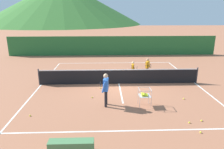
% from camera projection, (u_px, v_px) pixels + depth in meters
% --- Properties ---
extents(ground_plane, '(120.00, 120.00, 0.00)m').
position_uv_depth(ground_plane, '(119.00, 84.00, 13.81)').
color(ground_plane, '#A86647').
extents(line_baseline_near, '(10.06, 0.08, 0.01)m').
position_uv_depth(line_baseline_near, '(129.00, 131.00, 8.36)').
color(line_baseline_near, white).
rests_on(line_baseline_near, ground).
extents(line_baseline_far, '(10.06, 0.08, 0.01)m').
position_uv_depth(line_baseline_far, '(115.00, 63.00, 19.41)').
color(line_baseline_far, white).
rests_on(line_baseline_far, ground).
extents(line_sideline_west, '(0.08, 11.54, 0.01)m').
position_uv_depth(line_sideline_west, '(41.00, 85.00, 13.63)').
color(line_sideline_west, white).
rests_on(line_sideline_west, ground).
extents(line_sideline_east, '(0.08, 11.54, 0.01)m').
position_uv_depth(line_sideline_east, '(195.00, 83.00, 13.99)').
color(line_sideline_east, white).
rests_on(line_sideline_east, ground).
extents(line_service_center, '(0.08, 6.20, 0.01)m').
position_uv_depth(line_service_center, '(119.00, 84.00, 13.81)').
color(line_service_center, white).
rests_on(line_service_center, ground).
extents(tennis_net, '(10.34, 0.08, 1.05)m').
position_uv_depth(tennis_net, '(119.00, 76.00, 13.67)').
color(tennis_net, '#333338').
rests_on(tennis_net, ground).
extents(instructor, '(0.43, 0.79, 1.67)m').
position_uv_depth(instructor, '(106.00, 87.00, 10.33)').
color(instructor, black).
rests_on(instructor, ground).
extents(student_0, '(0.41, 0.64, 1.20)m').
position_uv_depth(student_0, '(133.00, 68.00, 14.79)').
color(student_0, navy).
rests_on(student_0, ground).
extents(student_1, '(0.44, 0.72, 1.33)m').
position_uv_depth(student_1, '(148.00, 66.00, 15.13)').
color(student_1, black).
rests_on(student_1, ground).
extents(ball_cart, '(0.58, 0.58, 0.90)m').
position_uv_depth(ball_cart, '(144.00, 95.00, 10.41)').
color(ball_cart, '#B7B7BC').
rests_on(ball_cart, ground).
extents(tennis_ball_0, '(0.07, 0.07, 0.07)m').
position_uv_depth(tennis_ball_0, '(201.00, 121.00, 9.07)').
color(tennis_ball_0, yellow).
rests_on(tennis_ball_0, ground).
extents(tennis_ball_1, '(0.07, 0.07, 0.07)m').
position_uv_depth(tennis_ball_1, '(30.00, 116.00, 9.51)').
color(tennis_ball_1, yellow).
rests_on(tennis_ball_1, ground).
extents(tennis_ball_2, '(0.07, 0.07, 0.07)m').
position_uv_depth(tennis_ball_2, '(100.00, 88.00, 12.93)').
color(tennis_ball_2, yellow).
rests_on(tennis_ball_2, ground).
extents(tennis_ball_3, '(0.07, 0.07, 0.07)m').
position_uv_depth(tennis_ball_3, '(92.00, 97.00, 11.54)').
color(tennis_ball_3, yellow).
rests_on(tennis_ball_3, ground).
extents(tennis_ball_4, '(0.07, 0.07, 0.07)m').
position_uv_depth(tennis_ball_4, '(184.00, 99.00, 11.35)').
color(tennis_ball_4, yellow).
rests_on(tennis_ball_4, ground).
extents(tennis_ball_5, '(0.07, 0.07, 0.07)m').
position_uv_depth(tennis_ball_5, '(201.00, 132.00, 8.20)').
color(tennis_ball_5, yellow).
rests_on(tennis_ball_5, ground).
extents(tennis_ball_6, '(0.07, 0.07, 0.07)m').
position_uv_depth(tennis_ball_6, '(189.00, 122.00, 8.93)').
color(tennis_ball_6, yellow).
rests_on(tennis_ball_6, ground).
extents(windscreen_fence, '(22.13, 0.08, 2.04)m').
position_uv_depth(windscreen_fence, '(113.00, 46.00, 22.57)').
color(windscreen_fence, '#286B33').
rests_on(windscreen_fence, ground).
extents(courtside_bench, '(1.50, 0.36, 0.46)m').
position_uv_depth(courtside_bench, '(71.00, 147.00, 7.00)').
color(courtside_bench, '#4C7F4C').
rests_on(courtside_bench, ground).
extents(hill_0, '(59.11, 59.11, 15.50)m').
position_uv_depth(hill_0, '(62.00, 3.00, 79.06)').
color(hill_0, '#38702D').
rests_on(hill_0, ground).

